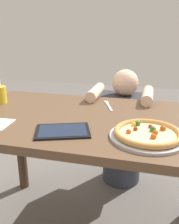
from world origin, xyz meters
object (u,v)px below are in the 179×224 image
Objects in this scene: fork at (108,105)px; tablet at (63,131)px; diner_seated at (123,133)px; pizza_near at (148,134)px.

tablet is at bearing -106.38° from fork.
tablet is at bearing -102.37° from diner_seated.
tablet reaches higher than fork.
pizza_near is at bearing -76.44° from diner_seated.
diner_seated reaches higher than pizza_near.
fork is 0.22× the size of diner_seated.
fork is at bearing 73.62° from tablet.
tablet is (-0.13, -0.44, 0.00)m from fork.
pizza_near is at bearing 4.61° from tablet.
tablet is at bearing -175.39° from pizza_near.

